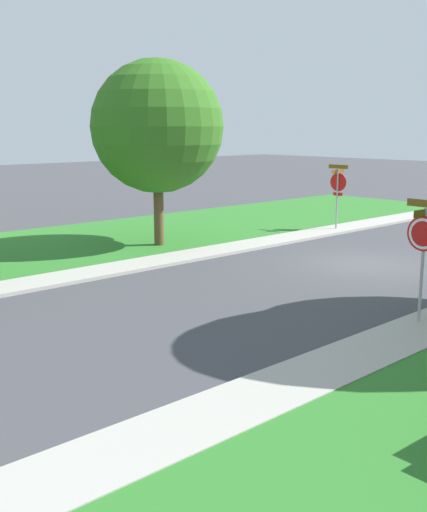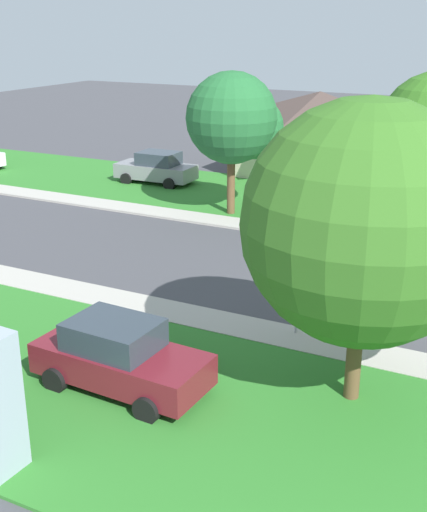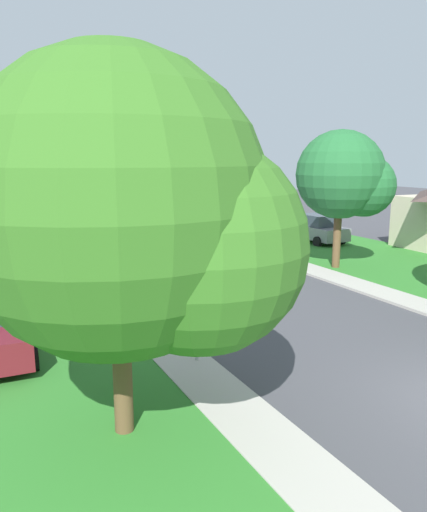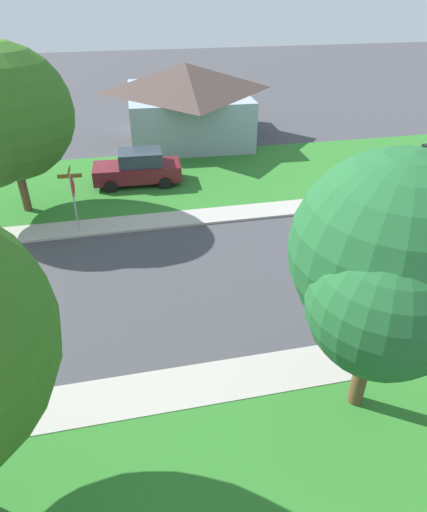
% 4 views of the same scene
% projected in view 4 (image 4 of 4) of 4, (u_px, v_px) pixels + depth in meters
% --- Properties ---
extents(sidewalk_east, '(1.40, 56.00, 0.10)m').
position_uv_depth(sidewalk_east, '(347.00, 361.00, 12.22)').
color(sidewalk_east, '#ADA89E').
rests_on(sidewalk_east, ground).
extents(sidewalk_west, '(1.40, 56.00, 0.10)m').
position_uv_depth(sidewalk_west, '(251.00, 212.00, 20.02)').
color(sidewalk_west, '#ADA89E').
rests_on(sidewalk_west, ground).
extents(lawn_west, '(8.00, 56.00, 0.08)m').
position_uv_depth(lawn_west, '(226.00, 174.00, 23.93)').
color(lawn_west, '#2D7528').
rests_on(lawn_west, ground).
extents(stop_sign_far_corner, '(0.92, 0.92, 2.77)m').
position_uv_depth(stop_sign_far_corner, '(73.00, 191.00, 17.47)').
color(stop_sign_far_corner, '#9E9EA3').
rests_on(stop_sign_far_corner, ground).
extents(car_maroon_kerbside_mid, '(2.18, 4.37, 1.76)m').
position_uv_depth(car_maroon_kerbside_mid, '(138.00, 168.00, 22.36)').
color(car_maroon_kerbside_mid, maroon).
rests_on(car_maroon_kerbside_mid, ground).
extents(tree_corner_large, '(4.34, 4.04, 6.43)m').
position_uv_depth(tree_corner_large, '(389.00, 264.00, 8.61)').
color(tree_corner_large, brown).
rests_on(tree_corner_large, ground).
extents(house_left_setback, '(9.33, 8.18, 4.60)m').
position_uv_depth(house_left_setback, '(186.00, 100.00, 28.31)').
color(house_left_setback, '#93A3B2').
rests_on(house_left_setback, ground).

